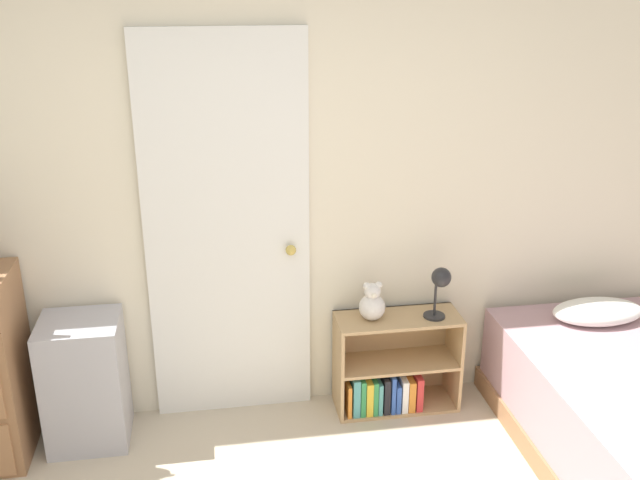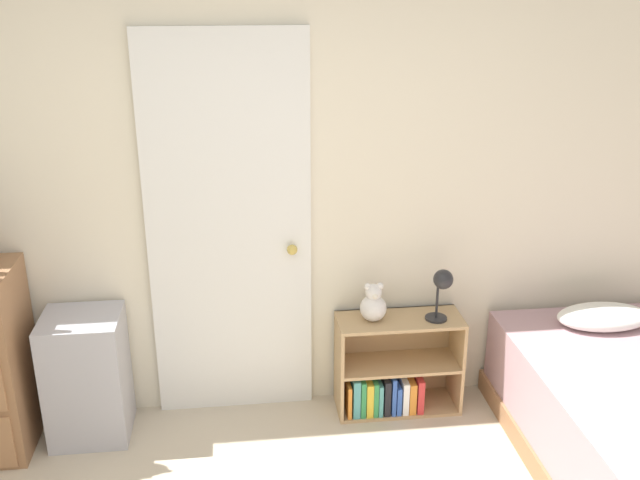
% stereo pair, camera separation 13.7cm
% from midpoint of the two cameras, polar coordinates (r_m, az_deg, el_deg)
% --- Properties ---
extents(wall_back, '(10.00, 0.06, 2.55)m').
position_cam_midpoint_polar(wall_back, '(3.72, -8.37, 4.11)').
color(wall_back, beige).
rests_on(wall_back, ground_plane).
extents(door_closed, '(0.85, 0.09, 2.08)m').
position_cam_midpoint_polar(door_closed, '(3.74, -8.42, 0.45)').
color(door_closed, white).
rests_on(door_closed, ground_plane).
extents(storage_bin, '(0.40, 0.37, 0.69)m').
position_cam_midpoint_polar(storage_bin, '(3.95, -19.23, -10.65)').
color(storage_bin, '#ADADB7').
rests_on(storage_bin, ground_plane).
extents(bookshelf, '(0.68, 0.27, 0.56)m').
position_cam_midpoint_polar(bookshelf, '(4.08, 4.64, -10.58)').
color(bookshelf, tan).
rests_on(bookshelf, ground_plane).
extents(teddy_bear, '(0.14, 0.14, 0.22)m').
position_cam_midpoint_polar(teddy_bear, '(3.85, 3.18, -5.10)').
color(teddy_bear, silver).
rests_on(teddy_bear, bookshelf).
extents(desk_lamp, '(0.13, 0.13, 0.29)m').
position_cam_midpoint_polar(desk_lamp, '(3.85, 8.60, -3.39)').
color(desk_lamp, '#262628').
rests_on(desk_lamp, bookshelf).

